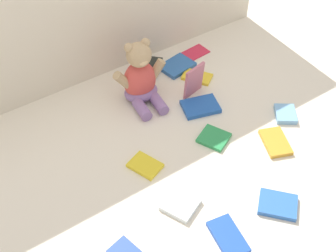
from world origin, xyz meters
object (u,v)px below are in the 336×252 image
object	(u,v)px
teddy_bear	(141,79)
book_case_0	(275,142)
book_case_8	(214,138)
book_case_9	(197,77)
book_case_13	(228,237)
book_case_2	(195,53)
book_case_10	(194,81)
book_case_3	(150,68)
book_case_4	(278,205)
book_case_7	(285,114)
book_case_11	(180,204)
book_case_5	(200,107)
book_case_6	(145,165)
book_case_1	(177,66)

from	to	relation	value
teddy_bear	book_case_0	xyz separation A→B (m)	(0.26, -0.46, -0.09)
book_case_0	book_case_8	world-z (taller)	book_case_0
book_case_9	book_case_13	distance (m)	0.72
book_case_2	book_case_10	bearing A→B (deg)	-42.56
book_case_0	book_case_3	world-z (taller)	book_case_0
book_case_9	book_case_4	bearing A→B (deg)	41.03
book_case_2	book_case_10	xyz separation A→B (m)	(-0.15, -0.20, 0.06)
book_case_0	book_case_7	distance (m)	0.15
book_case_4	book_case_8	world-z (taller)	book_case_4
book_case_3	book_case_13	bearing A→B (deg)	-59.89
book_case_3	book_case_10	size ratio (longest dim) A/B	1.06
book_case_0	book_case_4	size ratio (longest dim) A/B	1.09
book_case_0	book_case_13	size ratio (longest dim) A/B	0.95
teddy_bear	book_case_3	distance (m)	0.20
book_case_8	book_case_11	size ratio (longest dim) A/B	0.98
book_case_3	book_case_4	distance (m)	0.78
book_case_10	book_case_2	bearing A→B (deg)	40.15
book_case_7	book_case_13	size ratio (longest dim) A/B	0.68
book_case_13	book_case_8	bearing A→B (deg)	67.77
book_case_4	book_case_8	xyz separation A→B (m)	(0.01, 0.33, -0.00)
teddy_bear	book_case_10	size ratio (longest dim) A/B	1.94
book_case_2	book_case_3	distance (m)	0.22
book_case_5	book_case_7	size ratio (longest dim) A/B	1.46
book_case_4	book_case_6	world-z (taller)	book_case_4
book_case_4	book_case_10	bearing A→B (deg)	-141.24
book_case_9	book_case_2	bearing A→B (deg)	-157.51
book_case_2	book_case_7	bearing A→B (deg)	0.82
book_case_8	book_case_13	world-z (taller)	book_case_13
book_case_2	book_case_5	distance (m)	0.34
book_case_4	book_case_10	distance (m)	0.57
book_case_3	book_case_13	world-z (taller)	book_case_13
book_case_1	book_case_3	distance (m)	0.11
book_case_1	book_case_4	xyz separation A→B (m)	(-0.13, -0.73, -0.00)
book_case_8	book_case_9	bearing A→B (deg)	127.82
book_case_1	book_case_4	size ratio (longest dim) A/B	1.14
book_case_6	book_case_1	bearing A→B (deg)	23.01
book_case_2	book_case_11	world-z (taller)	book_case_11
book_case_2	book_case_4	bearing A→B (deg)	-23.07
book_case_0	book_case_1	distance (m)	0.54
book_case_9	book_case_13	bearing A→B (deg)	25.79
book_case_0	book_case_11	bearing A→B (deg)	25.64
book_case_0	book_case_3	bearing A→B (deg)	-54.58
book_case_3	book_case_11	bearing A→B (deg)	-67.97
book_case_3	book_case_6	bearing A→B (deg)	-77.60
book_case_8	book_case_5	bearing A→B (deg)	134.32
book_case_2	book_case_11	bearing A→B (deg)	-44.72
book_case_8	book_case_10	distance (m)	0.25
book_case_1	book_case_7	size ratio (longest dim) A/B	1.45
book_case_7	book_case_10	distance (m)	0.36
teddy_bear	book_case_7	bearing A→B (deg)	-37.53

